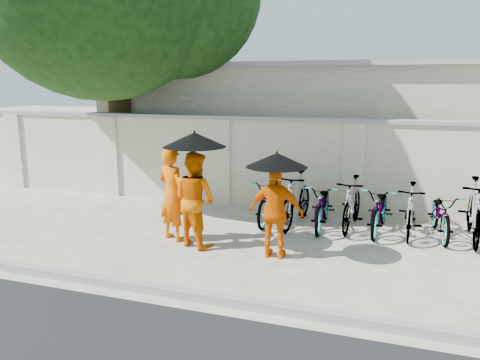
% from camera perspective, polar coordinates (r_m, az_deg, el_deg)
% --- Properties ---
extents(ground, '(80.00, 80.00, 0.00)m').
position_cam_1_polar(ground, '(8.04, -3.29, -8.85)').
color(ground, beige).
extents(kerb, '(40.00, 0.16, 0.12)m').
position_cam_1_polar(kerb, '(6.59, -8.93, -13.23)').
color(kerb, gray).
rests_on(kerb, ground).
extents(compound_wall, '(20.00, 0.30, 2.00)m').
position_cam_1_polar(compound_wall, '(10.49, 8.28, 1.64)').
color(compound_wall, silver).
rests_on(compound_wall, ground).
extents(building_behind, '(14.00, 6.00, 3.20)m').
position_cam_1_polar(building_behind, '(14.05, 15.23, 6.39)').
color(building_behind, beige).
rests_on(building_behind, ground).
extents(monk_left, '(0.73, 0.61, 1.70)m').
position_cam_1_polar(monk_left, '(8.54, -8.24, -1.73)').
color(monk_left, '#E85D00').
rests_on(monk_left, ground).
extents(monk_center, '(1.00, 0.91, 1.68)m').
position_cam_1_polar(monk_center, '(8.19, -5.51, -2.32)').
color(monk_center, '#DF5F00').
rests_on(monk_center, ground).
extents(parasol_center, '(1.08, 1.08, 1.06)m').
position_cam_1_polar(parasol_center, '(7.90, -5.57, 4.92)').
color(parasol_center, black).
rests_on(parasol_center, ground).
extents(monk_right, '(0.90, 0.39, 1.53)m').
position_cam_1_polar(monk_right, '(7.62, 4.40, -3.96)').
color(monk_right, '#E15A00').
rests_on(monk_right, ground).
extents(parasol_right, '(0.98, 0.98, 0.89)m').
position_cam_1_polar(parasol_right, '(7.35, 4.50, 2.45)').
color(parasol_right, black).
rests_on(parasol_right, ground).
extents(bike_0, '(0.63, 1.76, 0.92)m').
position_cam_1_polar(bike_0, '(9.64, 3.83, -2.45)').
color(bike_0, gray).
rests_on(bike_0, ground).
extents(bike_1, '(0.70, 1.88, 1.10)m').
position_cam_1_polar(bike_1, '(9.41, 6.87, -2.30)').
color(bike_1, gray).
rests_on(bike_1, ground).
extents(bike_2, '(0.66, 1.76, 0.91)m').
position_cam_1_polar(bike_2, '(9.37, 10.12, -3.06)').
color(bike_2, gray).
rests_on(bike_2, ground).
extents(bike_3, '(0.64, 1.75, 1.03)m').
position_cam_1_polar(bike_3, '(9.40, 13.49, -2.79)').
color(bike_3, gray).
rests_on(bike_3, ground).
extents(bike_4, '(0.78, 1.80, 0.92)m').
position_cam_1_polar(bike_4, '(9.35, 16.75, -3.40)').
color(bike_4, gray).
rests_on(bike_4, ground).
extents(bike_5, '(0.56, 1.66, 0.99)m').
position_cam_1_polar(bike_5, '(9.31, 20.08, -3.49)').
color(bike_5, gray).
rests_on(bike_5, ground).
extents(bike_6, '(0.74, 1.71, 0.87)m').
position_cam_1_polar(bike_6, '(9.44, 23.33, -3.88)').
color(bike_6, gray).
rests_on(bike_6, ground).
extents(bike_7, '(0.62, 1.92, 1.14)m').
position_cam_1_polar(bike_7, '(9.43, 26.68, -3.35)').
color(bike_7, gray).
rests_on(bike_7, ground).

